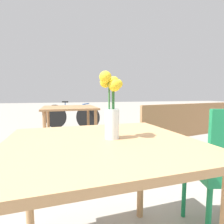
# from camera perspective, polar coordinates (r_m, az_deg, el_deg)

# --- Properties ---
(table_front) EXTENTS (0.95, 0.88, 0.74)m
(table_front) POSITION_cam_1_polar(r_m,az_deg,el_deg) (0.90, -3.47, -15.39)
(table_front) COLOR tan
(table_front) RESTS_ON ground_plane
(flower_vase) EXTENTS (0.12, 0.12, 0.34)m
(flower_vase) POSITION_cam_1_polar(r_m,az_deg,el_deg) (0.88, -0.17, 1.53)
(flower_vase) COLOR silver
(flower_vase) RESTS_ON table_front
(bench_near) EXTENTS (1.93, 0.73, 0.85)m
(bench_near) POSITION_cam_1_polar(r_m,az_deg,el_deg) (2.67, 24.98, -5.37)
(bench_near) COLOR #9E7047
(bench_near) RESTS_ON ground_plane
(table_back) EXTENTS (0.89, 0.92, 0.76)m
(table_back) POSITION_cam_1_polar(r_m,az_deg,el_deg) (3.05, -13.67, -0.29)
(table_back) COLOR #9E7047
(table_back) RESTS_ON ground_plane
(bicycle) EXTENTS (1.49, 0.78, 0.77)m
(bicycle) POSITION_cam_1_polar(r_m,az_deg,el_deg) (5.01, -13.12, -1.39)
(bicycle) COLOR black
(bicycle) RESTS_ON ground_plane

